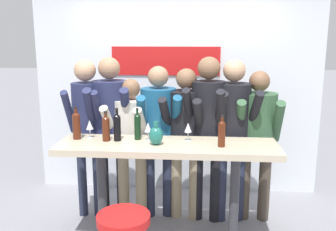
% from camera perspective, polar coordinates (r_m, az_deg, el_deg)
% --- Properties ---
extents(back_wall, '(3.66, 0.12, 2.52)m').
position_cam_1_polar(back_wall, '(4.88, 1.29, 3.07)').
color(back_wall, silver).
rests_on(back_wall, ground_plane).
extents(tasting_table, '(2.06, 0.57, 1.04)m').
position_cam_1_polar(tasting_table, '(3.56, -0.11, -7.11)').
color(tasting_table, beige).
rests_on(tasting_table, ground_plane).
extents(person_far_left, '(0.41, 0.55, 1.78)m').
position_cam_1_polar(person_far_left, '(4.18, -12.24, -0.68)').
color(person_far_left, '#23283D').
rests_on(person_far_left, ground_plane).
extents(person_left, '(0.50, 0.61, 1.81)m').
position_cam_1_polar(person_left, '(4.14, -8.74, -0.75)').
color(person_left, black).
rests_on(person_left, ground_plane).
extents(person_center_left, '(0.52, 0.59, 1.58)m').
position_cam_1_polar(person_center_left, '(4.09, -5.65, -3.00)').
color(person_center_left, gray).
rests_on(person_center_left, ground_plane).
extents(person_center, '(0.51, 0.60, 1.71)m').
position_cam_1_polar(person_center, '(4.10, -1.46, -1.65)').
color(person_center, '#23283D').
rests_on(person_center, ground_plane).
extents(person_center_right, '(0.50, 0.60, 1.69)m').
position_cam_1_polar(person_center_right, '(4.05, 2.70, -1.98)').
color(person_center_right, gray).
rests_on(person_center_right, ground_plane).
extents(person_right, '(0.49, 0.61, 1.82)m').
position_cam_1_polar(person_right, '(3.99, 6.06, -0.90)').
color(person_right, black).
rests_on(person_right, ground_plane).
extents(person_far_right, '(0.50, 0.61, 1.79)m').
position_cam_1_polar(person_far_right, '(4.04, 9.82, -1.22)').
color(person_far_right, '#23283D').
rests_on(person_far_right, ground_plane).
extents(person_rightmost, '(0.50, 0.58, 1.67)m').
position_cam_1_polar(person_rightmost, '(4.13, 13.42, -2.30)').
color(person_rightmost, '#473D33').
rests_on(person_rightmost, ground_plane).
extents(wine_bottle_0, '(0.06, 0.06, 0.31)m').
position_cam_1_polar(wine_bottle_0, '(3.62, -4.67, -1.51)').
color(wine_bottle_0, black).
rests_on(wine_bottle_0, tasting_table).
extents(wine_bottle_1, '(0.07, 0.07, 0.29)m').
position_cam_1_polar(wine_bottle_1, '(3.41, 8.19, -2.56)').
color(wine_bottle_1, '#4C1E0F').
rests_on(wine_bottle_1, tasting_table).
extents(wine_bottle_2, '(0.07, 0.07, 0.32)m').
position_cam_1_polar(wine_bottle_2, '(3.59, -7.76, -1.60)').
color(wine_bottle_2, black).
rests_on(wine_bottle_2, tasting_table).
extents(wine_bottle_3, '(0.07, 0.07, 0.29)m').
position_cam_1_polar(wine_bottle_3, '(3.61, -9.43, -1.78)').
color(wine_bottle_3, '#4C1E0F').
rests_on(wine_bottle_3, tasting_table).
extents(wine_bottle_4, '(0.08, 0.08, 0.32)m').
position_cam_1_polar(wine_bottle_4, '(3.73, -13.79, -1.30)').
color(wine_bottle_4, '#4C1E0F').
rests_on(wine_bottle_4, tasting_table).
extents(wine_glass_0, '(0.07, 0.07, 0.18)m').
position_cam_1_polar(wine_glass_0, '(3.58, -3.07, -1.88)').
color(wine_glass_0, silver).
rests_on(wine_glass_0, tasting_table).
extents(wine_glass_1, '(0.07, 0.07, 0.18)m').
position_cam_1_polar(wine_glass_1, '(3.56, 3.07, -1.93)').
color(wine_glass_1, silver).
rests_on(wine_glass_1, tasting_table).
extents(wine_glass_2, '(0.07, 0.07, 0.18)m').
position_cam_1_polar(wine_glass_2, '(3.75, -11.86, -1.49)').
color(wine_glass_2, silver).
rests_on(wine_glass_2, tasting_table).
extents(decorative_vase, '(0.13, 0.13, 0.22)m').
position_cam_1_polar(decorative_vase, '(3.45, -1.85, -3.03)').
color(decorative_vase, '#1E665B').
rests_on(decorative_vase, tasting_table).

